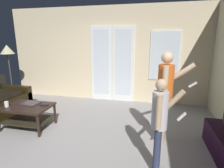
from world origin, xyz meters
TOP-DOWN VIEW (x-y plane):
  - ground_plane at (0.00, 0.00)m, footprint 5.76×5.27m
  - wall_back_with_doors at (0.06, 2.60)m, footprint 5.76×0.09m
  - coffee_table at (-1.05, 0.49)m, footprint 0.93×0.65m
  - person_adult at (1.58, 0.51)m, footprint 0.62×0.42m
  - person_child at (1.47, -0.21)m, footprint 0.44×0.34m
  - floor_lamp at (-2.57, 1.83)m, footprint 0.37×0.37m
  - laptop_closed at (-1.04, 0.60)m, footprint 0.36×0.29m
  - cup_near_edge at (-1.39, 0.36)m, footprint 0.07×0.07m
  - tv_remote_black at (-0.71, 0.58)m, footprint 0.18×0.09m

SIDE VIEW (x-z plane):
  - ground_plane at x=0.00m, z-range -0.02..0.00m
  - coffee_table at x=-1.05m, z-range 0.11..0.57m
  - tv_remote_black at x=-0.71m, z-range 0.46..0.48m
  - laptop_closed at x=-1.04m, z-range 0.46..0.49m
  - cup_near_edge at x=-1.39m, z-range 0.46..0.57m
  - person_child at x=1.47m, z-range 0.12..1.39m
  - person_adult at x=1.58m, z-range 0.15..1.71m
  - wall_back_with_doors at x=0.06m, z-range -0.03..2.65m
  - floor_lamp at x=-2.57m, z-range 0.60..2.21m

